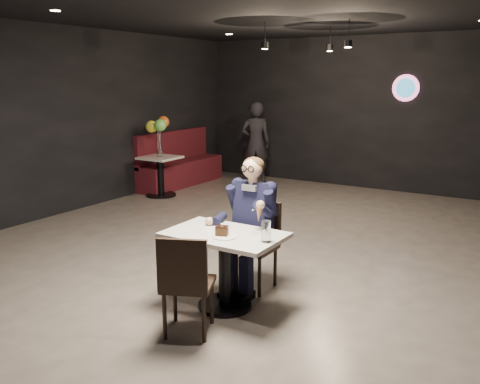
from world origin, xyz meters
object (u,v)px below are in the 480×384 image
Objects in this scene: sundae_glass at (266,231)px; chair_far at (253,246)px; balloon_vase at (160,153)px; passerby at (256,143)px; chair_near at (188,282)px; side_table at (160,175)px; booth_bench at (181,158)px; main_table at (225,270)px; seated_man at (254,222)px.

chair_far is at bearing 128.77° from sundae_glass.
passerby is (0.88, 2.06, 0.03)m from balloon_vase.
chair_near is 6.65m from passerby.
side_table is at bearing 140.44° from sundae_glass.
sundae_glass reaches higher than chair_far.
booth_bench is at bearing 13.21° from passerby.
balloon_vase is (-3.67, 3.96, 0.37)m from chair_near.
chair_near is at bearing 85.94° from passerby.
chair_far is 1.00× the size of chair_near.
chair_near is at bearing -47.19° from balloon_vase.
balloon_vase is at bearing 137.27° from main_table.
sundae_glass is 0.24× the size of side_table.
sundae_glass is at bearing -51.23° from seated_man.
passerby reaches higher than side_table.
booth_bench reaches higher than balloon_vase.
chair_far reaches higher than side_table.
main_table is 0.49× the size of booth_bench.
balloon_vase reaches higher than main_table.
balloon_vase is at bearing 108.88° from chair_near.
main_table is at bearing 66.07° from chair_near.
chair_near is 1.15m from seated_man.
main_table is 5.01m from balloon_vase.
chair_far is 1.14× the size of side_table.
side_table is 0.42m from balloon_vase.
side_table is 0.47× the size of passerby.
booth_bench is (-3.97, 4.39, 0.18)m from main_table.
main_table is at bearing -90.00° from seated_man.
passerby reaches higher than chair_far.
balloon_vase reaches higher than side_table.
chair_near is 0.41× the size of booth_bench.
main_table is at bearing 177.33° from sundae_glass.
booth_bench is at bearing 104.73° from chair_near.
sundae_glass is at bearing -2.67° from main_table.
seated_man reaches higher than side_table.
chair_far is at bearing 66.07° from chair_near.
side_table is at bearing 142.27° from seated_man.
chair_far is at bearing -37.73° from side_table.
seated_man is at bearing 128.77° from sundae_glass.
sundae_glass reaches higher than main_table.
chair_near reaches higher than balloon_vase.
booth_bench is 1.08m from balloon_vase.
balloon_vase is at bearing 90.00° from side_table.
chair_near is 0.64× the size of seated_man.
main_table is 0.65m from seated_man.
main_table is 1.20× the size of chair_far.
booth_bench reaches higher than side_table.
chair_near reaches higher than side_table.
seated_man is 1.78× the size of side_table.
sundae_glass is at bearing -44.89° from booth_bench.
main_table is 4.99m from side_table.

